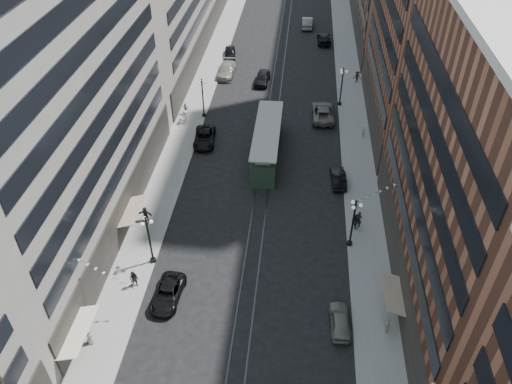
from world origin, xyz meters
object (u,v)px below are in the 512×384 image
at_px(lamppost_se_mid, 342,85).
at_px(pedestrian_2, 134,279).
at_px(car_14, 307,23).
at_px(car_8, 227,70).
at_px(car_2, 168,294).
at_px(lamppost_sw_mid, 203,97).
at_px(pedestrian_4, 388,325).
at_px(car_13, 262,78).
at_px(pedestrian_5, 145,214).
at_px(car_7, 204,137).
at_px(car_9, 230,52).
at_px(lamppost_sw_far, 149,238).
at_px(streetcar, 267,143).
at_px(lamppost_se_far, 353,222).
at_px(pedestrian_extra_1, 185,117).
at_px(pedestrian_9, 357,77).
at_px(pedestrian_8, 363,131).
at_px(car_10, 338,178).
at_px(car_11, 323,112).
at_px(pedestrian_extra_0, 359,219).
at_px(pedestrian_6, 186,108).
at_px(car_12, 324,38).
at_px(car_4, 340,320).
at_px(pedestrian_1, 89,336).
at_px(pedestrian_7, 355,221).

height_order(lamppost_se_mid, pedestrian_2, lamppost_se_mid).
bearing_deg(car_14, car_8, 60.46).
bearing_deg(car_8, car_2, -87.59).
height_order(lamppost_sw_mid, pedestrian_4, lamppost_sw_mid).
xyz_separation_m(pedestrian_2, car_14, (14.17, 64.85, -0.12)).
xyz_separation_m(car_13, pedestrian_5, (-9.19, -32.26, 0.11)).
bearing_deg(car_14, car_13, 74.78).
bearing_deg(car_14, car_7, 73.20).
distance_m(car_2, car_9, 51.17).
xyz_separation_m(lamppost_sw_far, car_7, (1.19, 20.75, -2.34)).
bearing_deg(car_8, streetcar, -68.65).
bearing_deg(car_8, lamppost_se_far, -63.64).
distance_m(car_7, pedestrian_5, 15.51).
height_order(car_14, pedestrian_extra_1, pedestrian_extra_1).
distance_m(lamppost_sw_mid, car_14, 37.30).
bearing_deg(pedestrian_9, car_14, 112.88).
height_order(streetcar, pedestrian_8, streetcar).
xyz_separation_m(car_10, pedestrian_8, (3.44, 9.80, 0.22)).
distance_m(streetcar, car_8, 22.86).
bearing_deg(car_11, car_7, 25.34).
relative_size(car_2, pedestrian_extra_0, 2.64).
distance_m(lamppost_se_far, pedestrian_6, 31.53).
xyz_separation_m(lamppost_se_far, pedestrian_6, (-20.98, 23.43, -2.16)).
bearing_deg(pedestrian_5, lamppost_sw_mid, 89.35).
height_order(car_10, car_12, car_12).
distance_m(lamppost_se_far, lamppost_se_mid, 28.00).
distance_m(lamppost_sw_mid, car_12, 32.14).
relative_size(car_11, pedestrian_5, 3.93).
xyz_separation_m(lamppost_sw_far, car_14, (13.37, 61.75, -2.20)).
bearing_deg(pedestrian_extra_1, pedestrian_2, -50.80).
xyz_separation_m(car_9, car_11, (15.20, -18.73, 0.12)).
bearing_deg(car_4, car_2, -8.45).
distance_m(lamppost_se_mid, pedestrian_5, 33.55).
xyz_separation_m(car_11, pedestrian_9, (5.20, 10.90, 0.16)).
distance_m(car_4, car_13, 44.56).
bearing_deg(pedestrian_1, car_8, -80.92).
xyz_separation_m(car_4, car_13, (-10.11, 43.40, 0.15)).
bearing_deg(pedestrian_extra_1, pedestrian_6, 136.55).
bearing_deg(pedestrian_6, car_9, -76.67).
relative_size(car_7, car_10, 1.27).
bearing_deg(lamppost_sw_mid, pedestrian_2, -91.53).
bearing_deg(pedestrian_7, lamppost_sw_far, 64.18).
distance_m(pedestrian_4, pedestrian_8, 29.59).
bearing_deg(pedestrian_1, pedestrian_extra_0, -130.69).
bearing_deg(lamppost_se_far, car_8, 115.47).
height_order(lamppost_sw_mid, pedestrian_8, lamppost_sw_mid).
xyz_separation_m(car_2, car_13, (4.59, 42.00, 0.17)).
bearing_deg(car_8, car_14, 61.61).
relative_size(pedestrian_7, pedestrian_extra_0, 0.92).
height_order(car_8, pedestrian_6, car_8).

